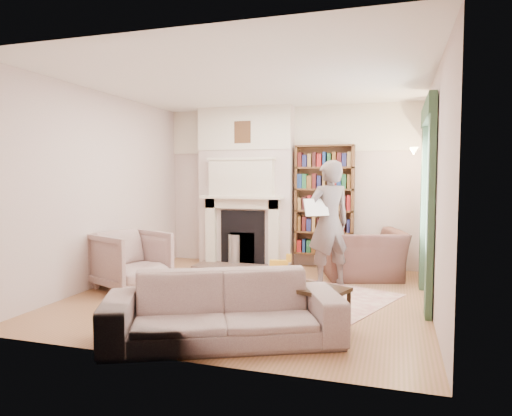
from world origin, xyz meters
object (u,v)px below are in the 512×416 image
(bookcase, at_px, (324,200))
(sofa, at_px, (224,308))
(paraffin_heater, at_px, (235,250))
(armchair_reading, at_px, (363,254))
(rocking_horse, at_px, (279,266))
(armchair_left, at_px, (131,260))
(man_reading, at_px, (329,223))
(coffee_table, at_px, (312,308))

(bookcase, xyz_separation_m, sofa, (-0.37, -3.82, -0.85))
(paraffin_heater, bearing_deg, armchair_reading, -10.71)
(sofa, xyz_separation_m, rocking_horse, (-0.16, 2.75, -0.13))
(armchair_left, xyz_separation_m, man_reading, (2.64, 1.01, 0.50))
(armchair_left, xyz_separation_m, coffee_table, (2.75, -0.97, -0.18))
(bookcase, xyz_separation_m, armchair_reading, (0.71, -0.65, -0.80))
(coffee_table, bearing_deg, armchair_left, -178.49)
(paraffin_heater, bearing_deg, coffee_table, -57.29)
(bookcase, height_order, rocking_horse, bookcase)
(bookcase, relative_size, armchair_reading, 1.59)
(armchair_reading, xyz_separation_m, rocking_horse, (-1.24, -0.42, -0.18))
(coffee_table, height_order, paraffin_heater, paraffin_heater)
(paraffin_heater, bearing_deg, rocking_horse, -39.62)
(sofa, relative_size, rocking_horse, 4.99)
(armchair_left, height_order, coffee_table, armchair_left)
(man_reading, distance_m, paraffin_heater, 2.18)
(armchair_reading, distance_m, man_reading, 0.92)
(bookcase, bearing_deg, coffee_table, -83.37)
(paraffin_heater, bearing_deg, sofa, -71.76)
(bookcase, distance_m, rocking_horse, 1.54)
(armchair_reading, height_order, rocking_horse, armchair_reading)
(armchair_reading, distance_m, sofa, 3.35)
(man_reading, distance_m, rocking_horse, 1.07)
(bookcase, distance_m, coffee_table, 3.39)
(armchair_reading, relative_size, man_reading, 0.64)
(man_reading, bearing_deg, rocking_horse, -49.27)
(coffee_table, distance_m, rocking_horse, 2.34)
(bookcase, height_order, armchair_reading, bookcase)
(sofa, bearing_deg, armchair_reading, 46.60)
(armchair_left, relative_size, coffee_table, 1.27)
(man_reading, xyz_separation_m, rocking_horse, (-0.79, 0.18, -0.71))
(armchair_left, bearing_deg, armchair_reading, -40.14)
(armchair_left, xyz_separation_m, sofa, (2.01, -1.56, -0.08))
(armchair_reading, height_order, paraffin_heater, armchair_reading)
(bookcase, xyz_separation_m, armchair_left, (-2.38, -2.26, -0.77))
(armchair_left, height_order, sofa, armchair_left)
(man_reading, relative_size, rocking_horse, 4.07)
(sofa, height_order, paraffin_heater, sofa)
(bookcase, relative_size, armchair_left, 2.07)
(sofa, bearing_deg, bookcase, 59.86)
(armchair_reading, distance_m, coffee_table, 2.61)
(armchair_left, height_order, paraffin_heater, armchair_left)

